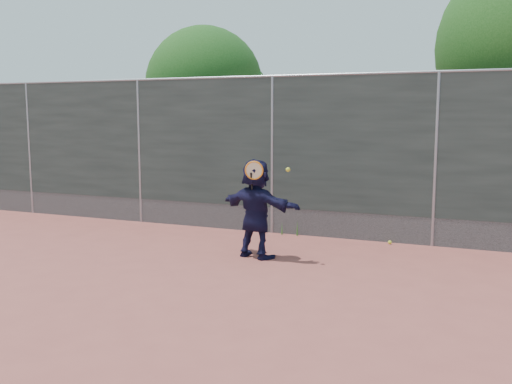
% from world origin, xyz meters
% --- Properties ---
extents(ground, '(80.00, 80.00, 0.00)m').
position_xyz_m(ground, '(0.00, 0.00, 0.00)').
color(ground, '#9E4C42').
rests_on(ground, ground).
extents(player, '(1.55, 0.85, 1.59)m').
position_xyz_m(player, '(0.45, 1.59, 0.80)').
color(player, black).
rests_on(player, ground).
extents(ball_ground, '(0.07, 0.07, 0.07)m').
position_xyz_m(ball_ground, '(2.30, 3.35, 0.03)').
color(ball_ground, '#CED22E').
rests_on(ball_ground, ground).
extents(fence, '(20.00, 0.06, 3.03)m').
position_xyz_m(fence, '(-0.00, 3.50, 1.58)').
color(fence, '#38423D').
rests_on(fence, ground).
extents(swing_action, '(0.71, 0.14, 0.51)m').
position_xyz_m(swing_action, '(0.55, 1.40, 1.41)').
color(swing_action, orange).
rests_on(swing_action, ground).
extents(tree_left, '(3.15, 3.00, 4.53)m').
position_xyz_m(tree_left, '(-2.85, 6.55, 2.94)').
color(tree_left, '#382314').
rests_on(tree_left, ground).
extents(weed_clump, '(0.68, 0.07, 0.30)m').
position_xyz_m(weed_clump, '(0.29, 3.38, 0.13)').
color(weed_clump, '#387226').
rests_on(weed_clump, ground).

